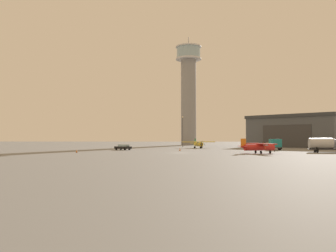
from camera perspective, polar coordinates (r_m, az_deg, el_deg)
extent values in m
plane|color=slate|center=(68.31, 1.88, -4.48)|extent=(400.00, 400.00, 0.00)
cylinder|color=gray|center=(141.48, 3.44, 3.97)|extent=(6.23, 6.23, 35.28)
cylinder|color=silver|center=(144.45, 3.43, 11.07)|extent=(10.54, 10.54, 0.60)
cylinder|color=#99B7C6|center=(145.04, 3.43, 12.04)|extent=(9.70, 9.70, 4.44)
cylinder|color=silver|center=(145.65, 3.42, 12.98)|extent=(10.54, 10.54, 0.50)
cylinder|color=#38383D|center=(146.25, 3.42, 13.84)|extent=(0.16, 0.16, 4.00)
cube|color=#4C5159|center=(119.19, 20.95, -1.06)|extent=(33.60, 32.60, 9.25)
cube|color=#35393E|center=(119.37, 20.92, 1.40)|extent=(34.45, 33.44, 1.00)
cube|color=#38383A|center=(110.28, 19.06, -1.62)|extent=(11.75, 9.97, 6.93)
cylinder|color=gold|center=(98.31, 5.08, -3.04)|extent=(2.60, 5.96, 1.16)
cone|color=#38383D|center=(95.30, 5.63, -3.07)|extent=(1.00, 1.02, 0.81)
cube|color=#38383D|center=(95.30, 5.63, -3.07)|extent=(0.10, 0.08, 1.78)
cube|color=gold|center=(98.03, 5.13, -2.65)|extent=(9.43, 3.72, 0.19)
cylinder|color=#287A42|center=(97.61, 4.28, -2.88)|extent=(0.91, 0.30, 1.27)
cylinder|color=#287A42|center=(98.48, 5.96, -2.87)|extent=(0.91, 0.30, 1.27)
cube|color=#99B7C6|center=(97.23, 5.27, -2.86)|extent=(1.16, 1.23, 0.66)
cone|color=gold|center=(101.33, 4.57, -2.96)|extent=(1.17, 1.49, 0.87)
cube|color=#287A42|center=(101.32, 4.57, -2.53)|extent=(0.37, 1.03, 1.59)
cube|color=gold|center=(101.33, 4.57, -2.88)|extent=(2.94, 1.52, 0.09)
cylinder|color=black|center=(96.18, 5.47, -3.58)|extent=(0.58, 0.29, 0.56)
cylinder|color=black|center=(98.22, 4.47, -3.55)|extent=(0.58, 0.29, 0.56)
cylinder|color=black|center=(98.81, 5.63, -3.53)|extent=(0.58, 0.29, 0.56)
cylinder|color=red|center=(67.05, 14.93, -3.46)|extent=(6.06, 2.78, 1.18)
cone|color=#38383D|center=(68.61, 17.30, -3.40)|extent=(1.06, 1.03, 0.83)
cube|color=#38383D|center=(68.61, 17.30, -3.40)|extent=(0.08, 0.11, 1.82)
cube|color=red|center=(67.17, 15.14, -2.87)|extent=(4.01, 9.58, 0.19)
cylinder|color=orange|center=(65.83, 15.77, -3.23)|extent=(0.33, 0.92, 1.30)
cylinder|color=orange|center=(68.53, 14.54, -3.18)|extent=(0.33, 0.92, 1.30)
cube|color=#99B7C6|center=(67.58, 15.78, -3.17)|extent=(1.27, 1.20, 0.67)
cone|color=red|center=(65.60, 12.44, -3.43)|extent=(1.53, 1.22, 0.89)
cube|color=orange|center=(65.59, 12.44, -2.77)|extent=(1.04, 0.40, 1.62)
cube|color=red|center=(65.60, 12.44, -3.31)|extent=(1.62, 2.99, 0.10)
cylinder|color=black|center=(68.18, 16.64, -4.16)|extent=(0.31, 0.59, 0.57)
cylinder|color=black|center=(66.06, 15.21, -4.25)|extent=(0.31, 0.59, 0.57)
cylinder|color=black|center=(67.92, 14.37, -4.19)|extent=(0.31, 0.59, 0.57)
cube|color=#38383D|center=(76.75, 24.91, -3.56)|extent=(6.94, 2.67, 0.24)
cylinder|color=#B7BABF|center=(76.45, 24.10, -2.68)|extent=(4.81, 2.73, 2.16)
cylinder|color=black|center=(77.26, 23.26, -3.66)|extent=(0.40, 1.03, 1.00)
cylinder|color=black|center=(75.27, 23.61, -3.70)|extent=(0.40, 1.03, 1.00)
cube|color=#38383D|center=(88.50, 16.80, -3.42)|extent=(3.22, 6.56, 0.24)
cube|color=teal|center=(86.43, 17.43, -2.73)|extent=(2.87, 2.22, 1.94)
cube|color=#99B7C6|center=(85.69, 17.66, -2.48)|extent=(2.17, 0.50, 0.97)
cube|color=brown|center=(89.43, 16.53, -3.28)|extent=(3.34, 4.64, 0.16)
cube|color=#997547|center=(89.80, 16.41, -2.94)|extent=(1.12, 1.12, 0.90)
cylinder|color=black|center=(87.02, 18.11, -3.51)|extent=(1.03, 0.46, 1.00)
cylinder|color=black|center=(86.02, 16.72, -3.55)|extent=(1.03, 0.46, 1.00)
cylinder|color=black|center=(90.70, 16.97, -3.46)|extent=(1.03, 0.46, 1.00)
cylinder|color=black|center=(89.74, 15.62, -3.49)|extent=(1.03, 0.46, 1.00)
cube|color=black|center=(84.49, -7.52, -3.58)|extent=(4.54, 3.77, 0.55)
cube|color=#99B7C6|center=(84.33, -7.41, -3.23)|extent=(2.86, 2.60, 0.50)
cylinder|color=black|center=(84.90, -8.58, -3.75)|extent=(0.49, 0.63, 0.64)
cylinder|color=black|center=(86.04, -7.85, -3.73)|extent=(0.49, 0.63, 0.64)
cylinder|color=black|center=(82.95, -7.18, -3.80)|extent=(0.49, 0.63, 0.64)
cylinder|color=black|center=(84.12, -6.44, -3.78)|extent=(0.49, 0.63, 0.64)
cylinder|color=#38383D|center=(111.44, 2.46, -1.06)|extent=(0.18, 0.18, 9.53)
sphere|color=#F9E5B2|center=(111.63, 2.45, 1.50)|extent=(0.44, 0.44, 0.44)
cube|color=black|center=(71.14, -14.97, -4.30)|extent=(0.36, 0.36, 0.04)
cone|color=orange|center=(71.13, -14.97, -4.01)|extent=(0.30, 0.30, 0.66)
cylinder|color=white|center=(71.12, -14.97, -3.99)|extent=(0.21, 0.21, 0.08)
cube|color=black|center=(78.36, 2.00, -4.14)|extent=(0.36, 0.36, 0.04)
cone|color=orange|center=(78.35, 2.00, -3.88)|extent=(0.30, 0.30, 0.67)
cylinder|color=white|center=(78.35, 2.00, -3.86)|extent=(0.21, 0.21, 0.08)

